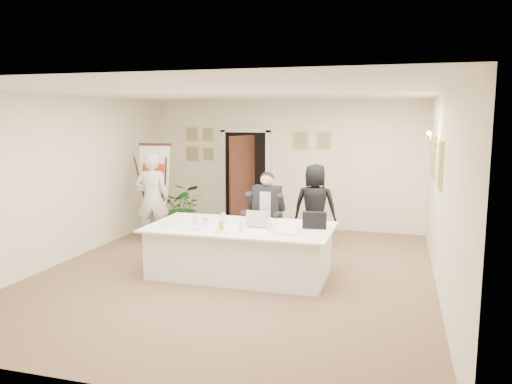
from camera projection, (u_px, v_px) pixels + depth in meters
The scene contains 28 objects.
floor at pixel (236, 273), 7.86m from camera, with size 7.00×7.00×0.00m, color brown.
ceiling at pixel (235, 92), 7.44m from camera, with size 6.00×7.00×0.02m, color white.
wall_back at pixel (285, 164), 10.98m from camera, with size 6.00×0.10×2.80m, color beige.
wall_front at pixel (108, 238), 4.32m from camera, with size 6.00×0.10×2.80m, color beige.
wall_left at pixel (68, 179), 8.47m from camera, with size 0.10×7.00×2.80m, color beige.
wall_right at pixel (443, 193), 6.83m from camera, with size 0.10×7.00×2.80m, color beige.
doorway at pixel (245, 180), 11.10m from camera, with size 1.14×0.86×2.20m.
pictures_back_wall at pixel (250, 144), 11.10m from camera, with size 3.40×0.06×0.80m, color gold, non-canonical shape.
pictures_right_wall at pixel (436, 161), 7.93m from camera, with size 0.06×2.20×0.80m, color gold, non-canonical shape.
wall_sconce at pixel (432, 138), 7.89m from camera, with size 0.20×0.30×0.24m, color gold, non-canonical shape.
conference_table at pixel (240, 250), 7.73m from camera, with size 2.83×1.50×0.78m.
seated_man at pixel (266, 214), 8.75m from camera, with size 0.65×0.69×1.51m, color black, non-canonical shape.
flip_chart at pixel (157, 195), 10.18m from camera, with size 0.66×0.42×1.87m.
standing_man at pixel (152, 198), 9.73m from camera, with size 0.64×0.42×1.76m, color silver.
standing_woman at pixel (315, 207), 9.14m from camera, with size 0.78×0.51×1.60m, color black.
potted_palm at pixel (184, 207), 10.70m from camera, with size 0.94×0.82×1.05m, color #236421.
laptop at pixel (260, 217), 7.66m from camera, with size 0.37×0.38×0.28m, color #B7BABC, non-canonical shape.
laptop_bag at pixel (314, 220), 7.48m from camera, with size 0.36×0.10×0.25m, color black.
paper_stack at pixel (286, 233), 7.17m from camera, with size 0.29×0.20×0.03m, color white.
plate_left at pixel (169, 225), 7.69m from camera, with size 0.24×0.24×0.01m, color white.
plate_mid at pixel (196, 229), 7.42m from camera, with size 0.23×0.23×0.01m, color white.
plate_near at pixel (221, 232), 7.23m from camera, with size 0.23×0.23×0.01m, color white.
glass_a at pixel (196, 221), 7.69m from camera, with size 0.07×0.07×0.14m, color silver.
glass_b at pixel (241, 227), 7.30m from camera, with size 0.06×0.06×0.14m, color silver.
glass_c at pixel (269, 227), 7.25m from camera, with size 0.07×0.07×0.14m, color silver.
glass_d at pixel (223, 217), 8.01m from camera, with size 0.07×0.07×0.14m, color silver.
oj_glass at pixel (221, 226), 7.39m from camera, with size 0.07×0.07×0.13m, color orange.
steel_jug at pixel (205, 222), 7.66m from camera, with size 0.09×0.09×0.11m, color silver.
Camera 1 is at (2.40, -7.20, 2.44)m, focal length 35.00 mm.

